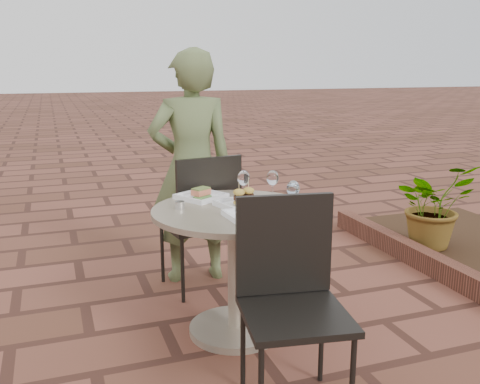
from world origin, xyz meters
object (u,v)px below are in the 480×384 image
object	(u,v)px
chair_far	(203,213)
plate_sliders	(244,201)
cafe_table	(235,252)
plate_salmon	(201,196)
chair_near	(290,285)
plate_tuna	(251,215)
diner	(192,168)

from	to	relation	value
chair_far	plate_sliders	world-z (taller)	chair_far
cafe_table	plate_salmon	bearing A→B (deg)	111.85
chair_near	cafe_table	bearing A→B (deg)	101.45
cafe_table	plate_sliders	bearing A→B (deg)	22.28
chair_near	plate_tuna	size ratio (longest dim) A/B	3.69
cafe_table	diner	size ratio (longest dim) A/B	0.56
chair_far	diner	size ratio (longest dim) A/B	0.58
plate_sliders	chair_near	bearing A→B (deg)	-92.77
chair_far	plate_salmon	bearing A→B (deg)	64.72
cafe_table	chair_far	bearing A→B (deg)	90.96
cafe_table	plate_salmon	distance (m)	0.40
cafe_table	plate_tuna	size ratio (longest dim) A/B	3.57
diner	plate_salmon	world-z (taller)	diner
chair_near	diner	bearing A→B (deg)	100.60
cafe_table	plate_salmon	size ratio (longest dim) A/B	2.81
chair_near	plate_salmon	size ratio (longest dim) A/B	2.90
chair_far	chair_near	world-z (taller)	same
plate_sliders	plate_tuna	world-z (taller)	plate_sliders
diner	plate_salmon	distance (m)	0.61
chair_far	plate_sliders	size ratio (longest dim) A/B	2.97
cafe_table	chair_far	xyz separation A→B (m)	(-0.01, 0.61, 0.07)
chair_near	plate_sliders	bearing A→B (deg)	96.29
plate_salmon	plate_sliders	distance (m)	0.31
plate_salmon	plate_tuna	distance (m)	0.50
chair_far	chair_near	bearing A→B (deg)	83.47
cafe_table	chair_near	size ratio (longest dim) A/B	0.97
chair_near	plate_sliders	xyz separation A→B (m)	(0.03, 0.68, 0.21)
chair_far	plate_tuna	size ratio (longest dim) A/B	3.69
cafe_table	plate_sliders	size ratio (longest dim) A/B	2.88
plate_sliders	diner	bearing A→B (deg)	94.98
cafe_table	diner	xyz separation A→B (m)	(-0.01, 0.87, 0.32)
plate_tuna	plate_salmon	bearing A→B (deg)	105.07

